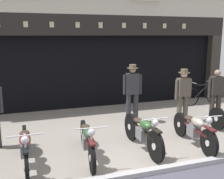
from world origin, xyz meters
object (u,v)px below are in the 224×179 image
at_px(assistant_far_right, 216,92).
at_px(advert_board_near, 134,54).
at_px(motorcycle_left, 25,147).
at_px(motorcycle_center_left, 87,140).
at_px(motorcycle_center_right, 194,129).
at_px(leaning_bicycle, 203,95).
at_px(salesman_right, 183,93).
at_px(shopkeeper_center, 132,91).
at_px(motorcycle_center, 143,132).
at_px(advert_board_far, 164,54).

xyz_separation_m(assistant_far_right, advert_board_near, (-1.58, 2.82, 1.04)).
xyz_separation_m(motorcycle_left, advert_board_near, (4.16, 4.27, 1.48)).
height_order(motorcycle_center_left, motorcycle_center_right, motorcycle_center_right).
xyz_separation_m(motorcycle_center_right, advert_board_near, (0.32, 4.41, 1.49)).
distance_m(motorcycle_center_right, advert_board_near, 4.67).
xyz_separation_m(motorcycle_left, motorcycle_center_right, (3.84, -0.14, -0.01)).
bearing_deg(leaning_bicycle, salesman_right, 126.90).
xyz_separation_m(motorcycle_center_left, salesman_right, (3.32, 1.50, 0.49)).
height_order(shopkeeper_center, salesman_right, shopkeeper_center).
height_order(motorcycle_center, leaning_bicycle, motorcycle_center).
bearing_deg(motorcycle_center_right, leaning_bicycle, -124.67).
bearing_deg(motorcycle_left, shopkeeper_center, -148.07).
relative_size(motorcycle_left, leaning_bicycle, 1.17).
relative_size(motorcycle_center_left, motorcycle_center, 1.02).
bearing_deg(assistant_far_right, shopkeeper_center, -2.99).
relative_size(motorcycle_center, advert_board_near, 1.92).
height_order(motorcycle_center_right, salesman_right, salesman_right).
xyz_separation_m(motorcycle_center, motorcycle_center_right, (1.28, -0.16, -0.02)).
bearing_deg(leaning_bicycle, advert_board_far, 42.60).
relative_size(motorcycle_center_left, salesman_right, 1.24).
height_order(motorcycle_left, salesman_right, salesman_right).
distance_m(motorcycle_left, salesman_right, 4.86).
xyz_separation_m(motorcycle_center_right, advert_board_far, (1.59, 4.41, 1.46)).
relative_size(motorcycle_left, shopkeeper_center, 1.16).
bearing_deg(motorcycle_center_right, motorcycle_center_left, 1.49).
bearing_deg(motorcycle_center_right, advert_board_near, -89.12).
distance_m(assistant_far_right, leaning_bicycle, 1.94).
height_order(motorcycle_center_right, assistant_far_right, assistant_far_right).
distance_m(motorcycle_center_left, leaning_bicycle, 6.15).
relative_size(shopkeeper_center, salesman_right, 1.09).
xyz_separation_m(shopkeeper_center, salesman_right, (1.48, -0.41, -0.08)).
distance_m(shopkeeper_center, advert_board_near, 2.72).
bearing_deg(assistant_far_right, motorcycle_left, 21.54).
bearing_deg(advert_board_far, motorcycle_left, -141.82).
bearing_deg(shopkeeper_center, motorcycle_center_left, 59.24).
bearing_deg(motorcycle_left, motorcycle_center, -179.39).
relative_size(motorcycle_left, assistant_far_right, 1.31).
bearing_deg(leaning_bicycle, advert_board_near, 62.27).
bearing_deg(motorcycle_center_left, assistant_far_right, -155.97).
relative_size(motorcycle_center, shopkeeper_center, 1.12).
xyz_separation_m(shopkeeper_center, advert_board_far, (2.31, 2.34, 0.89)).
bearing_deg(motorcycle_left, salesman_right, -161.56).
relative_size(motorcycle_center_left, shopkeeper_center, 1.14).
height_order(motorcycle_left, shopkeeper_center, shopkeeper_center).
height_order(motorcycle_center_left, leaning_bicycle, leaning_bicycle).
bearing_deg(assistant_far_right, leaning_bicycle, -108.75).
bearing_deg(shopkeeper_center, motorcycle_center_right, 122.57).
relative_size(motorcycle_center_right, assistant_far_right, 1.23).
bearing_deg(shopkeeper_center, advert_board_far, -121.50).
height_order(motorcycle_center, assistant_far_right, assistant_far_right).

